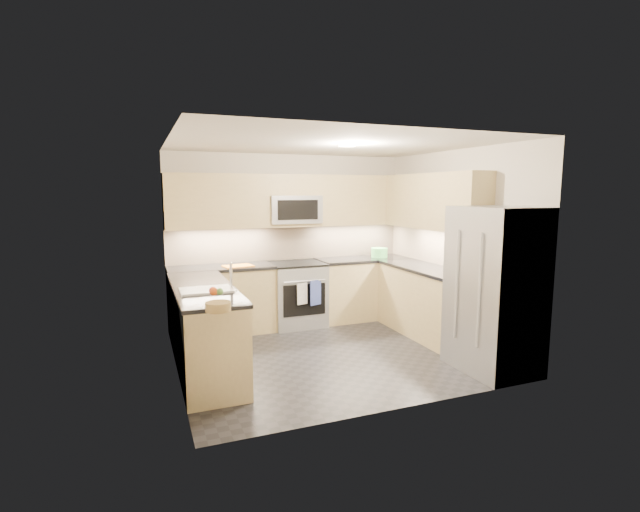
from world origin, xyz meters
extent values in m
cube|color=black|center=(0.00, 0.00, 0.00)|extent=(3.60, 3.20, 0.00)
cube|color=beige|center=(0.00, 0.00, 2.50)|extent=(3.60, 3.20, 0.02)
cube|color=beige|center=(0.00, 1.60, 1.25)|extent=(3.60, 0.02, 2.50)
cube|color=beige|center=(0.00, -1.60, 1.25)|extent=(3.60, 0.02, 2.50)
cube|color=beige|center=(-1.80, 0.00, 1.25)|extent=(0.02, 3.20, 2.50)
cube|color=beige|center=(1.80, 0.00, 1.25)|extent=(0.02, 3.20, 2.50)
cube|color=tan|center=(-1.09, 1.30, 0.45)|extent=(1.42, 0.60, 0.90)
cube|color=tan|center=(1.09, 1.30, 0.45)|extent=(1.42, 0.60, 0.90)
cube|color=tan|center=(1.50, 0.15, 0.45)|extent=(0.60, 1.70, 0.90)
cube|color=tan|center=(-1.50, 0.00, 0.45)|extent=(0.60, 2.00, 0.90)
cube|color=black|center=(-1.09, 1.30, 0.92)|extent=(1.42, 0.63, 0.04)
cube|color=black|center=(1.09, 1.30, 0.92)|extent=(1.42, 0.63, 0.04)
cube|color=black|center=(1.50, 0.15, 0.92)|extent=(0.63, 1.70, 0.04)
cube|color=black|center=(-1.50, 0.00, 0.92)|extent=(0.63, 2.00, 0.04)
cube|color=tan|center=(0.00, 1.43, 1.83)|extent=(3.60, 0.35, 0.75)
cube|color=tan|center=(1.62, 0.28, 1.83)|extent=(0.35, 1.95, 0.75)
cube|color=tan|center=(0.00, 1.60, 1.20)|extent=(3.60, 0.01, 0.51)
cube|color=tan|center=(1.80, 0.45, 1.20)|extent=(0.01, 2.30, 0.51)
cube|color=#A2A6AA|center=(0.00, 1.28, 0.46)|extent=(0.76, 0.65, 0.91)
cube|color=black|center=(0.00, 1.28, 0.92)|extent=(0.76, 0.65, 0.03)
cube|color=black|center=(0.00, 0.95, 0.45)|extent=(0.62, 0.02, 0.45)
cylinder|color=#B2B5BA|center=(0.00, 0.93, 0.72)|extent=(0.60, 0.02, 0.02)
cube|color=gray|center=(0.00, 1.40, 1.70)|extent=(0.76, 0.40, 0.40)
cube|color=black|center=(0.00, 1.20, 1.70)|extent=(0.60, 0.01, 0.28)
cube|color=gray|center=(1.45, -1.15, 0.90)|extent=(0.70, 0.90, 1.80)
cylinder|color=#B2B5BA|center=(1.08, -1.33, 0.95)|extent=(0.02, 0.02, 1.20)
cylinder|color=#B2B5BA|center=(1.08, -0.97, 0.95)|extent=(0.02, 0.02, 1.20)
cube|color=white|center=(-1.50, -0.25, 0.88)|extent=(0.52, 0.38, 0.16)
cylinder|color=silver|center=(-1.24, -0.25, 1.08)|extent=(0.03, 0.03, 0.28)
cylinder|color=#52C159|center=(1.36, 1.27, 1.01)|extent=(0.28, 0.28, 0.14)
cube|color=orange|center=(-0.87, 1.20, 0.95)|extent=(0.42, 0.33, 0.01)
cylinder|color=#A3864C|center=(-1.52, -1.11, 0.98)|extent=(0.27, 0.27, 0.08)
sphere|color=red|center=(-1.51, -0.81, 1.05)|extent=(0.08, 0.08, 0.08)
sphere|color=#629E44|center=(-1.46, -0.85, 1.05)|extent=(0.06, 0.06, 0.06)
cube|color=white|center=(-0.05, 0.91, 0.55)|extent=(0.16, 0.05, 0.30)
cube|color=#34438F|center=(0.15, 0.91, 0.55)|extent=(0.18, 0.08, 0.36)
sphere|color=#E25819|center=(-1.51, -0.83, 1.05)|extent=(0.08, 0.08, 0.08)
camera|label=1|loc=(-2.13, -5.03, 1.96)|focal=26.00mm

